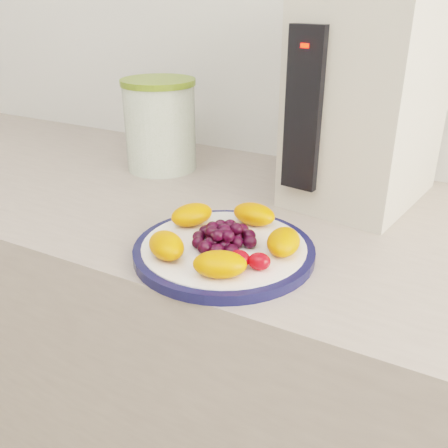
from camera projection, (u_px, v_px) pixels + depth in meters
The scene contains 10 objects.
counter at pixel (257, 403), 1.06m from camera, with size 3.50×0.60×0.90m, color #A49488.
cabinet_face at pixel (257, 414), 1.08m from camera, with size 3.48×0.58×0.84m, color #805F4D.
plate_rim at pixel (224, 251), 0.72m from camera, with size 0.26×0.26×0.01m, color #11143C.
plate_face at pixel (224, 250), 0.72m from camera, with size 0.24×0.24×0.02m, color white.
canister at pixel (160, 128), 1.04m from camera, with size 0.15×0.15×0.18m, color #325F13.
canister_lid at pixel (158, 82), 1.00m from camera, with size 0.15×0.15×0.01m, color olive.
appliance_body at pixel (369, 103), 0.86m from camera, with size 0.20×0.27×0.34m, color beige.
appliance_panel at pixel (304, 111), 0.78m from camera, with size 0.06×0.02×0.26m, color black.
appliance_led at pixel (305, 46), 0.73m from camera, with size 0.01×0.01×0.01m, color #FF0C05.
fruit_plate at pixel (224, 236), 0.71m from camera, with size 0.23×0.22×0.03m.
Camera 1 is at (0.32, 0.46, 1.25)m, focal length 40.00 mm.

